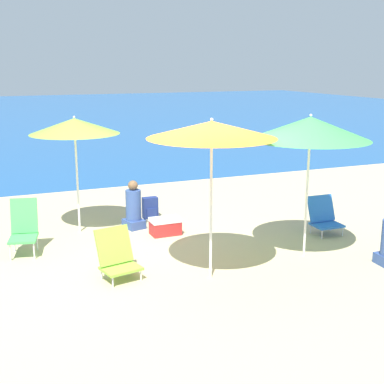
{
  "coord_description": "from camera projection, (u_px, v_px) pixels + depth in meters",
  "views": [
    {
      "loc": [
        -2.67,
        -6.89,
        2.94
      ],
      "look_at": [
        0.41,
        0.53,
        1.0
      ],
      "focal_mm": 50.0,
      "sensor_mm": 36.0,
      "label": 1
    }
  ],
  "objects": [
    {
      "name": "ground_plane",
      "position": [
        180.0,
        268.0,
        7.87
      ],
      "size": [
        60.0,
        60.0,
        0.0
      ],
      "primitive_type": "plane",
      "color": "#C6B284"
    },
    {
      "name": "sea_water",
      "position": [
        20.0,
        116.0,
        30.81
      ],
      "size": [
        60.0,
        40.0,
        0.01
      ],
      "color": "#1E5699",
      "rests_on": "ground"
    },
    {
      "name": "beach_umbrella_green",
      "position": [
        310.0,
        128.0,
        7.91
      ],
      "size": [
        1.8,
        1.8,
        2.22
      ],
      "color": "white",
      "rests_on": "ground"
    },
    {
      "name": "beach_umbrella_lime",
      "position": [
        75.0,
        126.0,
        9.14
      ],
      "size": [
        1.54,
        1.54,
        2.07
      ],
      "color": "white",
      "rests_on": "ground"
    },
    {
      "name": "beach_umbrella_orange",
      "position": [
        212.0,
        130.0,
        7.05
      ],
      "size": [
        1.75,
        1.75,
        2.24
      ],
      "color": "white",
      "rests_on": "ground"
    },
    {
      "name": "beach_chair_green",
      "position": [
        24.0,
        227.0,
        8.43
      ],
      "size": [
        0.53,
        0.65,
        0.86
      ],
      "rotation": [
        0.0,
        0.0,
        -0.22
      ],
      "color": "silver",
      "rests_on": "ground"
    },
    {
      "name": "beach_chair_lime",
      "position": [
        117.0,
        256.0,
        7.45
      ],
      "size": [
        0.61,
        0.61,
        0.7
      ],
      "rotation": [
        0.0,
        0.0,
        0.22
      ],
      "color": "silver",
      "rests_on": "ground"
    },
    {
      "name": "beach_chair_blue",
      "position": [
        324.0,
        216.0,
        9.44
      ],
      "size": [
        0.51,
        0.52,
        0.66
      ],
      "rotation": [
        0.0,
        0.0,
        -0.03
      ],
      "color": "silver",
      "rests_on": "ground"
    },
    {
      "name": "person_seated_far",
      "position": [
        134.0,
        208.0,
        9.71
      ],
      "size": [
        0.39,
        0.43,
        0.89
      ],
      "rotation": [
        0.0,
        0.0,
        0.25
      ],
      "color": "#334C8C",
      "rests_on": "ground"
    },
    {
      "name": "backpack_navy",
      "position": [
        150.0,
        208.0,
        10.38
      ],
      "size": [
        0.29,
        0.2,
        0.41
      ],
      "color": "navy",
      "rests_on": "ground"
    },
    {
      "name": "cooler_box",
      "position": [
        165.0,
        226.0,
        9.39
      ],
      "size": [
        0.52,
        0.34,
        0.3
      ],
      "color": "#B72828",
      "rests_on": "ground"
    }
  ]
}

